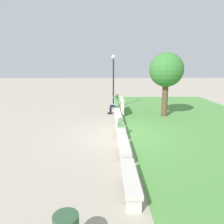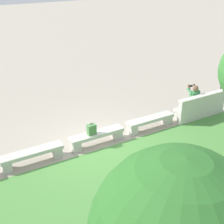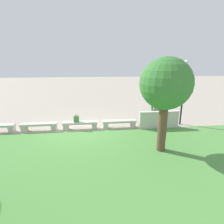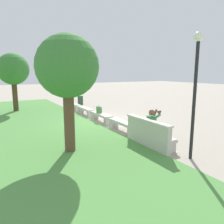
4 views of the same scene
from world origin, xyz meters
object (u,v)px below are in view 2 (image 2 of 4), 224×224
object	(u,v)px
bench_near	(150,121)
bench_mid	(97,136)
bench_main	(195,108)
backpack	(91,130)
person_photographer	(192,98)
bench_far	(32,155)

from	to	relation	value
bench_near	bench_mid	bearing A→B (deg)	0.00
bench_main	backpack	distance (m)	4.66
backpack	bench_main	bearing A→B (deg)	-179.92
bench_near	bench_mid	distance (m)	2.23
bench_near	backpack	bearing A→B (deg)	0.16
bench_mid	person_photographer	xyz separation A→B (m)	(-4.32, -0.08, 0.44)
bench_main	backpack	size ratio (longest dim) A/B	4.53
bench_far	person_photographer	bearing A→B (deg)	-179.33
bench_mid	person_photographer	size ratio (longest dim) A/B	1.47
bench_main	bench_far	distance (m)	6.68
bench_far	bench_near	bearing A→B (deg)	180.00
bench_main	person_photographer	xyz separation A→B (m)	(0.14, -0.08, 0.44)
bench_mid	bench_far	bearing A→B (deg)	0.00
bench_far	backpack	size ratio (longest dim) A/B	4.53
bench_far	person_photographer	xyz separation A→B (m)	(-6.55, -0.08, 0.44)
bench_main	bench_near	world-z (taller)	same
bench_far	backpack	world-z (taller)	backpack
bench_main	bench_far	size ratio (longest dim) A/B	1.00
bench_far	backpack	distance (m)	2.06
person_photographer	backpack	xyz separation A→B (m)	(4.51, 0.08, -0.11)
bench_main	person_photographer	bearing A→B (deg)	-29.22
bench_mid	backpack	bearing A→B (deg)	2.03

